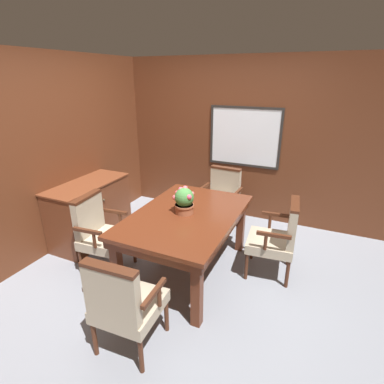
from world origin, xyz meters
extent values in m
plane|color=gray|center=(0.00, 0.00, 0.00)|extent=(14.00, 14.00, 0.00)
cube|color=#5B2D19|center=(0.00, 1.86, 1.23)|extent=(7.20, 0.06, 2.45)
cube|color=white|center=(0.22, 1.82, 1.30)|extent=(1.02, 0.01, 0.83)
cube|color=#282623|center=(0.22, 1.82, 1.73)|extent=(1.09, 0.02, 0.04)
cube|color=#282623|center=(0.22, 1.82, 0.86)|extent=(1.09, 0.02, 0.03)
cube|color=#282623|center=(-0.31, 1.82, 1.30)|extent=(0.04, 0.02, 0.83)
cube|color=#282623|center=(0.75, 1.82, 1.30)|extent=(0.03, 0.02, 0.83)
cube|color=#5B2D19|center=(-1.76, 0.00, 1.23)|extent=(0.06, 7.20, 2.45)
cube|color=#562614|center=(-0.37, -0.63, 0.35)|extent=(0.09, 0.09, 0.70)
cube|color=#562614|center=(0.51, -0.63, 0.35)|extent=(0.09, 0.09, 0.70)
cube|color=#562614|center=(-0.37, 0.78, 0.35)|extent=(0.09, 0.09, 0.70)
cube|color=#562614|center=(0.51, 0.78, 0.35)|extent=(0.09, 0.09, 0.70)
cube|color=#562614|center=(0.07, 0.08, 0.66)|extent=(1.03, 1.56, 0.09)
cube|color=#562614|center=(0.07, 0.08, 0.72)|extent=(1.09, 1.62, 0.04)
cylinder|color=#472314|center=(-0.16, 0.99, 0.17)|extent=(0.04, 0.04, 0.33)
cylinder|color=#472314|center=(0.27, 0.97, 0.17)|extent=(0.04, 0.04, 0.33)
cylinder|color=#472314|center=(-0.14, 1.43, 0.17)|extent=(0.04, 0.04, 0.33)
cylinder|color=#472314|center=(0.30, 1.41, 0.17)|extent=(0.04, 0.04, 0.33)
cube|color=tan|center=(0.07, 1.20, 0.39)|extent=(0.52, 0.53, 0.11)
cube|color=tan|center=(0.08, 1.41, 0.66)|extent=(0.46, 0.11, 0.44)
cube|color=#472314|center=(0.08, 1.41, 0.90)|extent=(0.46, 0.12, 0.03)
cylinder|color=#472314|center=(-0.19, 1.18, 0.54)|extent=(0.04, 0.04, 0.19)
cube|color=#472314|center=(-0.19, 1.25, 0.63)|extent=(0.06, 0.35, 0.04)
cylinder|color=#472314|center=(0.32, 1.15, 0.54)|extent=(0.04, 0.04, 0.19)
cube|color=#472314|center=(0.32, 1.22, 0.63)|extent=(0.06, 0.35, 0.04)
cylinder|color=#472314|center=(0.70, 0.64, 0.17)|extent=(0.04, 0.04, 0.33)
cylinder|color=#472314|center=(0.75, 0.21, 0.17)|extent=(0.04, 0.04, 0.33)
cylinder|color=#472314|center=(1.14, 0.69, 0.17)|extent=(0.04, 0.04, 0.33)
cylinder|color=#472314|center=(1.19, 0.25, 0.17)|extent=(0.04, 0.04, 0.33)
cube|color=tan|center=(0.95, 0.45, 0.39)|extent=(0.55, 0.54, 0.11)
cube|color=tan|center=(1.16, 0.47, 0.66)|extent=(0.12, 0.46, 0.44)
cube|color=#472314|center=(1.16, 0.47, 0.90)|extent=(0.13, 0.46, 0.03)
cylinder|color=#472314|center=(0.88, 0.70, 0.54)|extent=(0.04, 0.04, 0.19)
cube|color=#472314|center=(0.96, 0.71, 0.63)|extent=(0.35, 0.07, 0.04)
cylinder|color=#472314|center=(0.93, 0.19, 0.54)|extent=(0.04, 0.04, 0.19)
cube|color=#472314|center=(1.01, 0.20, 0.63)|extent=(0.35, 0.07, 0.04)
cylinder|color=#472314|center=(0.29, -0.81, 0.17)|extent=(0.04, 0.04, 0.33)
cylinder|color=#472314|center=(-0.14, -0.83, 0.17)|extent=(0.04, 0.04, 0.33)
cylinder|color=#472314|center=(0.31, -1.25, 0.17)|extent=(0.04, 0.04, 0.33)
cylinder|color=#472314|center=(-0.12, -1.27, 0.17)|extent=(0.04, 0.04, 0.33)
cube|color=tan|center=(0.09, -1.04, 0.39)|extent=(0.52, 0.53, 0.11)
cube|color=tan|center=(0.10, -1.25, 0.66)|extent=(0.46, 0.10, 0.44)
cube|color=#472314|center=(0.10, -1.25, 0.90)|extent=(0.46, 0.11, 0.03)
cylinder|color=#472314|center=(0.34, -0.99, 0.54)|extent=(0.04, 0.04, 0.19)
cube|color=#472314|center=(0.34, -1.07, 0.63)|extent=(0.05, 0.35, 0.04)
cylinder|color=#472314|center=(-0.17, -1.02, 0.54)|extent=(0.04, 0.04, 0.19)
cube|color=#472314|center=(-0.17, -1.09, 0.63)|extent=(0.05, 0.35, 0.04)
cylinder|color=#472314|center=(-0.55, -0.47, 0.17)|extent=(0.04, 0.04, 0.33)
cylinder|color=#472314|center=(-0.59, -0.04, 0.17)|extent=(0.04, 0.04, 0.33)
cylinder|color=#472314|center=(-0.99, -0.51, 0.17)|extent=(0.04, 0.04, 0.33)
cylinder|color=#472314|center=(-1.03, -0.08, 0.17)|extent=(0.04, 0.04, 0.33)
cube|color=tan|center=(-0.79, -0.27, 0.39)|extent=(0.54, 0.54, 0.11)
cube|color=tan|center=(-1.00, -0.29, 0.66)|extent=(0.12, 0.46, 0.44)
cube|color=#472314|center=(-1.00, -0.29, 0.90)|extent=(0.13, 0.46, 0.03)
cylinder|color=#472314|center=(-0.73, -0.52, 0.54)|extent=(0.04, 0.04, 0.19)
cube|color=#472314|center=(-0.80, -0.53, 0.63)|extent=(0.35, 0.07, 0.04)
cylinder|color=#472314|center=(-0.77, -0.01, 0.54)|extent=(0.04, 0.04, 0.19)
cube|color=#472314|center=(-0.85, -0.02, 0.63)|extent=(0.35, 0.07, 0.04)
cylinder|color=#9E5638|center=(0.04, 0.08, 0.80)|extent=(0.20, 0.20, 0.10)
cylinder|color=#9E5638|center=(0.04, 0.08, 0.84)|extent=(0.21, 0.21, 0.02)
sphere|color=#427F3D|center=(0.04, 0.08, 0.93)|extent=(0.21, 0.21, 0.21)
sphere|color=#E25171|center=(-0.02, 0.12, 1.00)|extent=(0.05, 0.05, 0.05)
sphere|color=#D95F68|center=(0.11, 0.15, 0.96)|extent=(0.04, 0.04, 0.04)
sphere|color=#DD5F57|center=(-0.02, 0.13, 0.99)|extent=(0.06, 0.06, 0.06)
sphere|color=#D1505A|center=(-0.05, 0.04, 0.93)|extent=(0.06, 0.06, 0.06)
sphere|color=#EA5E6A|center=(0.04, 0.12, 1.02)|extent=(0.05, 0.05, 0.05)
sphere|color=#E34E64|center=(-0.05, 0.09, 0.97)|extent=(0.04, 0.04, 0.04)
sphere|color=#E94C6F|center=(0.12, 0.03, 0.97)|extent=(0.06, 0.06, 0.06)
sphere|color=#D76771|center=(0.04, 0.11, 1.03)|extent=(0.04, 0.04, 0.04)
cube|color=brown|center=(-1.47, 0.22, 0.41)|extent=(0.50, 1.15, 0.81)
cube|color=brown|center=(-1.47, 0.22, 0.82)|extent=(0.52, 1.17, 0.02)
sphere|color=#4C422D|center=(-1.21, 0.22, 0.63)|extent=(0.03, 0.03, 0.03)
sphere|color=#4C422D|center=(-1.21, -0.04, 0.32)|extent=(0.03, 0.03, 0.03)
sphere|color=#4C422D|center=(-1.21, 0.47, 0.32)|extent=(0.03, 0.03, 0.03)
camera|label=1|loc=(1.36, -2.62, 2.17)|focal=28.00mm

